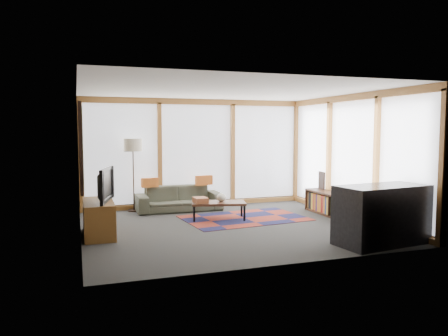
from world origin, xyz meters
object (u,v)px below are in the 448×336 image
object	(u,v)px
coffee_table	(219,211)
bar_counter	(382,215)
floor_lamp	(133,175)
television	(101,185)
bookshelf	(335,205)
tv_console	(99,218)
sofa	(179,198)

from	to	relation	value
coffee_table	bar_counter	distance (m)	3.33
floor_lamp	coffee_table	world-z (taller)	floor_lamp
coffee_table	television	distance (m)	2.57
floor_lamp	television	xyz separation A→B (m)	(-0.83, -2.20, 0.07)
bookshelf	tv_console	size ratio (longest dim) A/B	1.63
bookshelf	sofa	bearing A→B (deg)	149.03
bar_counter	coffee_table	bearing A→B (deg)	118.06
coffee_table	bookshelf	bearing A→B (deg)	-12.82
sofa	tv_console	world-z (taller)	tv_console
floor_lamp	bar_counter	distance (m)	5.48
sofa	television	world-z (taller)	television
sofa	coffee_table	bearing A→B (deg)	-66.14
bookshelf	tv_console	bearing A→B (deg)	-179.08
tv_console	television	xyz separation A→B (m)	(0.05, -0.04, 0.60)
sofa	television	xyz separation A→B (m)	(-1.82, -1.92, 0.62)
floor_lamp	bar_counter	size ratio (longest dim) A/B	1.09
sofa	coffee_table	distance (m)	1.37
floor_lamp	television	distance (m)	2.35
tv_console	bar_counter	xyz separation A→B (m)	(4.35, -2.07, 0.18)
coffee_table	bookshelf	size ratio (longest dim) A/B	0.56
coffee_table	bar_counter	xyz separation A→B (m)	(1.92, -2.71, 0.30)
bookshelf	bar_counter	size ratio (longest dim) A/B	1.31
bookshelf	bar_counter	distance (m)	2.23
coffee_table	bookshelf	distance (m)	2.51
television	sofa	bearing A→B (deg)	-28.70
floor_lamp	tv_console	xyz separation A→B (m)	(-0.88, -2.16, -0.53)
sofa	bookshelf	size ratio (longest dim) A/B	0.98
sofa	bookshelf	xyz separation A→B (m)	(3.00, -1.80, -0.04)
tv_console	floor_lamp	bearing A→B (deg)	67.81
tv_console	bar_counter	size ratio (longest dim) A/B	0.80
bookshelf	bar_counter	xyz separation A→B (m)	(-0.53, -2.15, 0.23)
sofa	floor_lamp	world-z (taller)	floor_lamp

